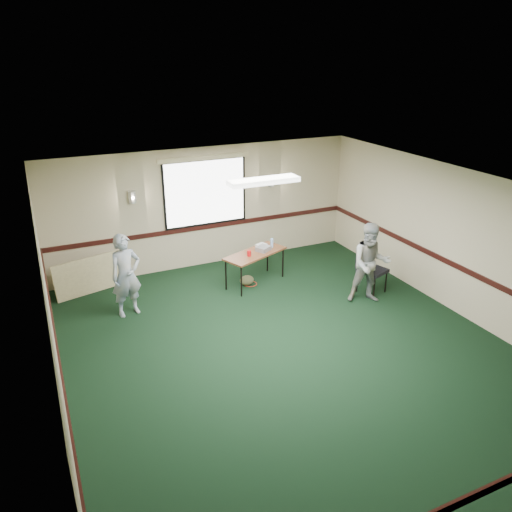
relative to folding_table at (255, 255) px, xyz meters
name	(u,v)px	position (x,y,z in m)	size (l,w,h in m)	color
ground	(289,350)	(-0.56, -2.57, -0.65)	(8.00, 8.00, 0.00)	black
room_shell	(238,222)	(-0.56, -0.44, 0.93)	(8.00, 8.02, 8.00)	#C0AD8A
folding_table	(255,255)	(0.00, 0.00, 0.00)	(1.50, 1.05, 0.70)	#523217
projector	(263,249)	(0.20, 0.03, 0.10)	(0.28, 0.23, 0.09)	gray
game_console	(261,245)	(0.27, 0.26, 0.08)	(0.21, 0.17, 0.05)	silver
red_cup	(249,253)	(-0.19, -0.11, 0.11)	(0.08, 0.08, 0.12)	red
water_bottle	(272,243)	(0.45, 0.13, 0.15)	(0.06, 0.06, 0.20)	#85AADA
duffel_bag	(247,280)	(-0.20, -0.02, -0.54)	(0.31, 0.23, 0.22)	#494629
cable_coil	(250,284)	(-0.12, -0.01, -0.64)	(0.29, 0.29, 0.01)	red
folded_table	(89,276)	(-3.24, 1.03, -0.28)	(1.43, 0.06, 0.73)	#98885E
conference_chair	(369,264)	(1.95, -1.28, -0.06)	(0.62, 0.63, 1.00)	black
person_left	(126,275)	(-2.70, -0.21, 0.14)	(0.58, 0.38, 1.58)	#446496
person_right	(370,263)	(1.68, -1.66, 0.16)	(0.78, 0.61, 1.61)	slate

